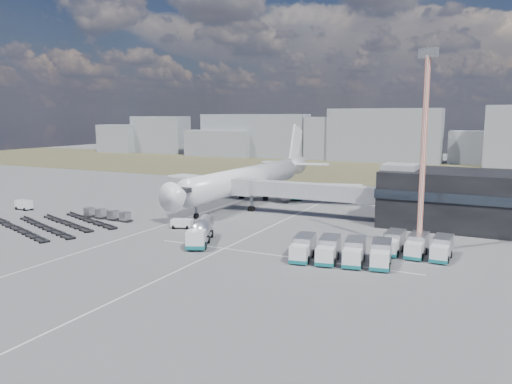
% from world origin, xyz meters
% --- Properties ---
extents(ground, '(420.00, 420.00, 0.00)m').
position_xyz_m(ground, '(0.00, 0.00, 0.00)').
color(ground, '#565659').
rests_on(ground, ground).
extents(grass_strip, '(420.00, 90.00, 0.01)m').
position_xyz_m(grass_strip, '(0.00, 110.00, 0.01)').
color(grass_strip, '#454129').
rests_on(grass_strip, ground).
extents(lane_markings, '(47.12, 110.00, 0.01)m').
position_xyz_m(lane_markings, '(9.77, 3.00, 0.01)').
color(lane_markings, silver).
rests_on(lane_markings, ground).
extents(terminal, '(30.40, 16.40, 11.00)m').
position_xyz_m(terminal, '(47.77, 23.96, 5.25)').
color(terminal, black).
rests_on(terminal, ground).
extents(jet_bridge, '(30.30, 3.80, 7.05)m').
position_xyz_m(jet_bridge, '(15.90, 20.42, 5.05)').
color(jet_bridge, '#939399').
rests_on(jet_bridge, ground).
extents(airliner, '(51.59, 64.53, 17.62)m').
position_xyz_m(airliner, '(0.00, 32.38, 5.29)').
color(airliner, white).
rests_on(airliner, ground).
extents(skyline, '(303.26, 23.50, 23.94)m').
position_xyz_m(skyline, '(1.91, 147.96, 9.55)').
color(skyline, gray).
rests_on(skyline, ground).
extents(fuel_tanker, '(7.01, 11.35, 3.60)m').
position_xyz_m(fuel_tanker, '(10.97, -6.69, 1.80)').
color(fuel_tanker, white).
rests_on(fuel_tanker, ground).
extents(pushback_tug, '(4.10, 3.11, 1.60)m').
position_xyz_m(pushback_tug, '(2.38, 0.69, 0.80)').
color(pushback_tug, white).
rests_on(pushback_tug, ground).
extents(utility_van, '(3.92, 1.97, 2.08)m').
position_xyz_m(utility_van, '(-37.82, 0.55, 1.04)').
color(utility_van, white).
rests_on(utility_van, ground).
extents(catering_truck, '(5.01, 7.16, 3.04)m').
position_xyz_m(catering_truck, '(8.85, 39.35, 1.56)').
color(catering_truck, white).
rests_on(catering_truck, ground).
extents(service_trucks_near, '(13.98, 9.09, 2.90)m').
position_xyz_m(service_trucks_near, '(33.74, -7.06, 1.57)').
color(service_trucks_near, white).
rests_on(service_trucks_near, ground).
extents(service_trucks_far, '(9.28, 7.12, 2.76)m').
position_xyz_m(service_trucks_far, '(42.51, 0.76, 1.50)').
color(service_trucks_far, white).
rests_on(service_trucks_far, ground).
extents(uld_row, '(11.98, 2.11, 1.65)m').
position_xyz_m(uld_row, '(-15.00, 0.67, 0.99)').
color(uld_row, black).
rests_on(uld_row, ground).
extents(baggage_dollies, '(24.97, 20.50, 0.70)m').
position_xyz_m(baggage_dollies, '(-19.13, -8.35, 0.35)').
color(baggage_dollies, black).
rests_on(baggage_dollies, ground).
extents(floodlight_mast, '(2.76, 2.24, 29.00)m').
position_xyz_m(floodlight_mast, '(42.45, 3.09, 14.53)').
color(floodlight_mast, '#C84020').
rests_on(floodlight_mast, ground).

